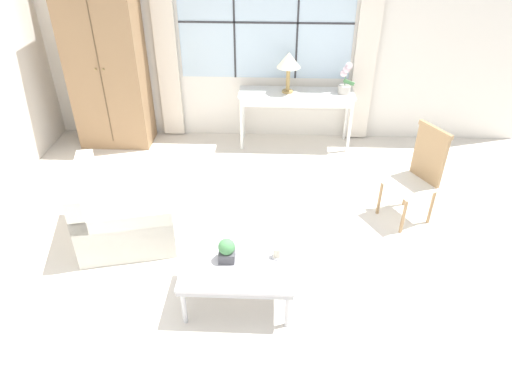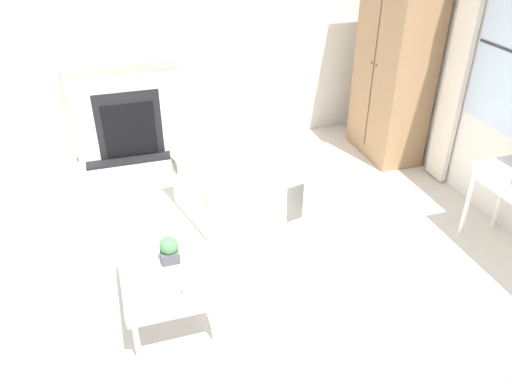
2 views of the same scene
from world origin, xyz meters
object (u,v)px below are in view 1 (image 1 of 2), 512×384
console_table (296,98)px  potted_plant_small (227,250)px  coffee_table (238,269)px  armoire (106,60)px  table_lamp (289,62)px  side_chair_wooden (419,171)px  pillar_candle (277,253)px  armchair_upholstered (124,213)px  potted_orchid (345,81)px

console_table → potted_plant_small: (-0.66, -2.94, -0.17)m
coffee_table → potted_plant_small: potted_plant_small is taller
coffee_table → armoire: bearing=123.0°
table_lamp → potted_plant_small: 3.06m
armoire → console_table: (2.50, 0.03, -0.49)m
side_chair_wooden → pillar_candle: bearing=-140.4°
armoire → armchair_upholstered: 2.39m
potted_orchid → pillar_candle: size_ratio=3.82×
potted_orchid → potted_plant_small: (-1.29, -2.94, -0.43)m
pillar_candle → armoire: bearing=128.3°
console_table → potted_plant_small: console_table is taller
potted_orchid → side_chair_wooden: bearing=-69.9°
armchair_upholstered → coffee_table: bearing=-35.5°
potted_orchid → armchair_upholstered: size_ratio=0.35×
potted_orchid → potted_plant_small: bearing=-113.7°
console_table → side_chair_wooden: size_ratio=1.47×
potted_plant_small → pillar_candle: bearing=6.8°
side_chair_wooden → coffee_table: 2.25m
console_table → armchair_upholstered: (-1.80, -2.12, -0.42)m
armchair_upholstered → potted_plant_small: 1.43m
armchair_upholstered → coffee_table: armchair_upholstered is taller
armchair_upholstered → side_chair_wooden: bearing=8.4°
armoire → console_table: bearing=0.6°
table_lamp → pillar_candle: bearing=-92.3°
table_lamp → potted_orchid: (0.75, 0.00, -0.25)m
potted_plant_small → console_table: bearing=77.4°
potted_plant_small → pillar_candle: (0.42, 0.05, -0.06)m
armoire → pillar_candle: size_ratio=21.75×
potted_orchid → armchair_upholstered: (-2.43, -2.12, -0.68)m
table_lamp → pillar_candle: table_lamp is taller
armchair_upholstered → side_chair_wooden: (3.04, 0.45, 0.31)m
armoire → side_chair_wooden: bearing=-23.7°
console_table → coffee_table: size_ratio=1.63×
armoire → coffee_table: (1.93, -2.97, -0.82)m
table_lamp → coffee_table: bearing=-98.5°
armoire → coffee_table: bearing=-57.0°
coffee_table → console_table: bearing=79.3°
side_chair_wooden → armoire: bearing=156.3°
side_chair_wooden → coffee_table: size_ratio=1.11×
side_chair_wooden → potted_plant_small: 2.28m
console_table → pillar_candle: (-0.24, -2.89, -0.24)m
console_table → side_chair_wooden: bearing=-53.4°
potted_plant_small → pillar_candle: 0.43m
coffee_table → table_lamp: bearing=81.5°
armoire → table_lamp: armoire is taller
table_lamp → pillar_candle: 2.98m
potted_orchid → coffee_table: 3.28m
table_lamp → armchair_upholstered: 2.85m
potted_plant_small → armoire: bearing=122.3°
armchair_upholstered → potted_orchid: bearing=41.0°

